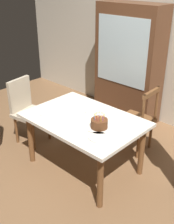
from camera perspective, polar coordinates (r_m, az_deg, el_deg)
ground at (r=3.77m, az=-0.56°, el=-11.01°), size 6.40×6.40×0.00m
back_wall at (r=4.61m, az=15.96°, el=13.08°), size 6.40×0.10×2.60m
dining_table at (r=3.42m, az=-0.61°, el=-2.60°), size 1.41×0.97×0.72m
birthday_cake at (r=3.14m, az=2.50°, el=-2.51°), size 0.28×0.28×0.18m
plate_near_celebrant at (r=3.50m, az=-7.69°, el=-0.34°), size 0.22×0.22×0.01m
plate_far_side at (r=3.56m, az=1.01°, el=0.38°), size 0.22×0.22×0.01m
plate_near_guest at (r=2.98m, az=2.32°, el=-5.18°), size 0.22×0.22×0.01m
fork_near_celebrant at (r=3.62m, az=-9.11°, el=0.48°), size 0.18×0.04×0.01m
fork_far_side at (r=3.67m, az=-0.67°, el=1.17°), size 0.18×0.02×0.01m
chair_spindle_back at (r=3.93m, az=10.18°, el=-1.76°), size 0.46×0.46×0.95m
chair_upholstered at (r=4.18m, az=-12.23°, el=0.92°), size 0.51×0.51×0.95m
china_cabinet at (r=4.70m, az=8.49°, el=9.63°), size 1.10×0.45×1.90m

